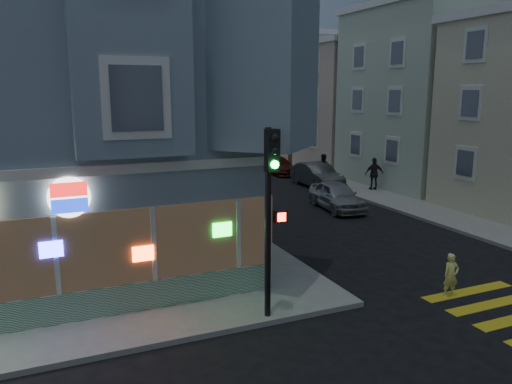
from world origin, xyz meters
TOP-DOWN VIEW (x-y plane):
  - ground at (0.00, 0.00)m, footprint 120.00×120.00m
  - sidewalk_ne at (23.00, 23.00)m, footprint 24.00×42.00m
  - corner_building at (-6.00, 10.98)m, footprint 14.60×14.60m
  - row_house_b at (19.50, 16.00)m, footprint 12.00×8.60m
  - row_house_c at (19.50, 25.00)m, footprint 12.00×8.60m
  - row_house_d at (19.50, 34.00)m, footprint 12.00×8.60m
  - utility_pole at (12.00, 24.00)m, footprint 2.20×0.30m
  - street_tree_near at (12.20, 30.00)m, footprint 3.00×3.00m
  - street_tree_far at (12.20, 38.00)m, footprint 3.00×3.00m
  - running_child at (5.71, 1.58)m, footprint 0.53×0.39m
  - pedestrian_a at (11.30, 18.16)m, footprint 0.93×0.73m
  - pedestrian_b at (13.00, 15.11)m, footprint 1.19×0.74m
  - parked_car_a at (8.60, 12.24)m, footprint 2.15×4.31m
  - parked_car_b at (10.70, 17.81)m, footprint 1.72×4.60m
  - parked_car_c at (10.70, 23.37)m, footprint 1.81×4.22m
  - parked_car_d at (8.60, 28.72)m, footprint 2.40×4.98m
  - traffic_signal at (0.19, 2.18)m, footprint 0.57×0.55m
  - fire_hydrant at (11.30, 16.09)m, footprint 0.49×0.28m

SIDE VIEW (x-z plane):
  - ground at x=0.00m, z-range 0.00..0.00m
  - sidewalk_ne at x=23.00m, z-range 0.00..0.15m
  - fire_hydrant at x=11.30m, z-range 0.17..1.02m
  - parked_car_c at x=10.70m, z-range 0.00..1.21m
  - running_child at x=5.71m, z-range 0.00..1.31m
  - parked_car_d at x=8.60m, z-range 0.00..1.37m
  - parked_car_a at x=8.60m, z-range 0.00..1.41m
  - parked_car_b at x=10.70m, z-range 0.00..1.50m
  - pedestrian_a at x=11.30m, z-range 0.15..2.01m
  - pedestrian_b at x=13.00m, z-range 0.15..2.05m
  - traffic_signal at x=0.19m, z-range 1.01..5.92m
  - street_tree_near at x=12.20m, z-range 1.29..6.59m
  - street_tree_far at x=12.20m, z-range 1.29..6.59m
  - row_house_c at x=19.50m, z-range 0.15..9.15m
  - utility_pole at x=12.00m, z-range 0.30..9.30m
  - row_house_b at x=19.50m, z-range 0.15..10.65m
  - row_house_d at x=19.50m, z-range 0.15..10.65m
  - corner_building at x=-6.00m, z-range 0.12..11.52m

